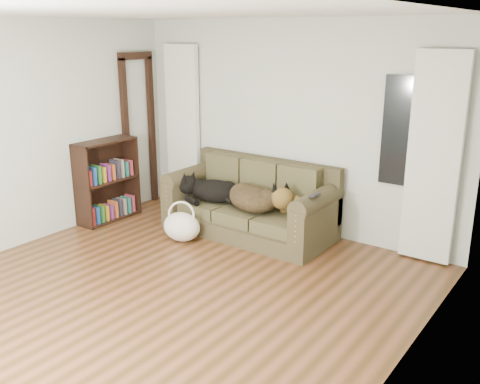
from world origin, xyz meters
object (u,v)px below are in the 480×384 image
Objects in this scene: tote_bag at (182,228)px; dog_black_lab at (212,191)px; dog_shepherd at (256,200)px; sofa at (249,199)px; bookshelf at (107,183)px.

dog_black_lab is at bearing 90.02° from tote_bag.
dog_shepherd is 1.55× the size of tote_bag.
sofa is 4.33× the size of tote_bag.
dog_black_lab is 0.68m from tote_bag.
bookshelf is (-1.32, 0.02, 0.34)m from tote_bag.
tote_bag is at bearing 0.25° from bookshelf.
dog_black_lab is 0.61× the size of bookshelf.
dog_shepherd is at bearing 41.25° from tote_bag.
sofa is at bearing 52.38° from tote_bag.
sofa is 0.52m from dog_black_lab.
bookshelf is (-1.32, -0.58, 0.02)m from dog_black_lab.
tote_bag is (-0.52, -0.67, -0.29)m from sofa.
sofa is at bearing 3.77° from dog_black_lab.
sofa is at bearing 20.64° from bookshelf.
sofa is 3.15× the size of dog_black_lab.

